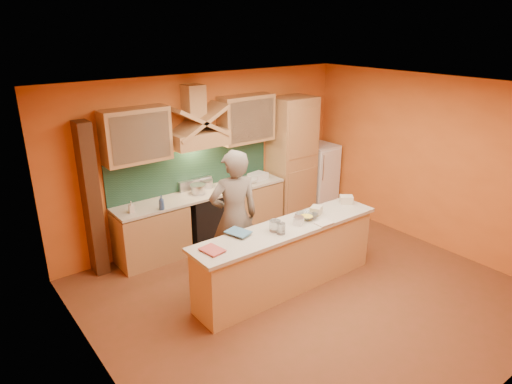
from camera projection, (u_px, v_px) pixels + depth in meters
floor at (306, 293)px, 6.36m from camera, size 5.50×5.00×0.01m
ceiling at (315, 90)px, 5.38m from camera, size 5.50×5.00×0.01m
wall_back at (207, 157)px, 7.73m from camera, size 5.50×0.02×2.80m
wall_front at (507, 283)px, 4.01m from camera, size 5.50×0.02×2.80m
wall_left at (98, 265)px, 4.30m from camera, size 0.02×5.00×2.80m
wall_right at (432, 163)px, 7.43m from camera, size 0.02×5.00×2.80m
base_cabinet_left at (152, 235)px, 7.13m from camera, size 1.10×0.60×0.86m
base_cabinet_right at (249, 207)px, 8.22m from camera, size 1.10×0.60×0.86m
counter_top at (202, 194)px, 7.51m from camera, size 3.00×0.62×0.04m
stove at (204, 219)px, 7.67m from camera, size 0.60×0.58×0.90m
backsplash at (193, 169)px, 7.60m from camera, size 3.00×0.03×0.70m
range_hood at (198, 138)px, 7.23m from camera, size 0.92×0.50×0.24m
hood_chimney at (194, 101)px, 7.10m from camera, size 0.30×0.30×0.50m
upper_cabinet_left at (136, 135)px, 6.65m from camera, size 1.00×0.35×0.80m
upper_cabinet_right at (246, 119)px, 7.79m from camera, size 1.00×0.35×0.80m
pantry_column at (291, 159)px, 8.53m from camera, size 0.80×0.60×2.30m
fridge at (319, 176)px, 9.13m from camera, size 0.58×0.60×1.30m
trim_column_left at (91, 200)px, 6.54m from camera, size 0.20×0.30×2.30m
island_body at (287, 259)px, 6.37m from camera, size 2.80×0.55×0.88m
island_top at (288, 228)px, 6.20m from camera, size 2.90×0.62×0.05m
person at (234, 217)px, 6.39m from camera, size 0.81×0.64×1.96m
pot_large at (198, 190)px, 7.44m from camera, size 0.25×0.25×0.15m
pot_small at (207, 185)px, 7.70m from camera, size 0.25×0.25×0.14m
soap_bottle_a at (131, 207)px, 6.69m from camera, size 0.09×0.09×0.17m
soap_bottle_b at (161, 203)px, 6.78m from camera, size 0.09×0.09×0.22m
bowl_back at (251, 180)px, 7.96m from camera, size 0.28×0.28×0.07m
dish_rack at (258, 176)px, 8.12m from camera, size 0.35×0.30×0.11m
book_lower at (205, 253)px, 5.45m from camera, size 0.26×0.32×0.03m
book_upper at (233, 235)px, 5.86m from camera, size 0.31×0.36×0.02m
jar_large at (275, 226)px, 6.04m from camera, size 0.20×0.20×0.15m
jar_small at (281, 229)px, 5.96m from camera, size 0.14×0.14×0.15m
kitchen_scale at (299, 221)px, 6.24m from camera, size 0.15×0.15×0.10m
mixing_bowl at (306, 216)px, 6.44m from camera, size 0.34×0.34×0.07m
cloth at (324, 223)px, 6.29m from camera, size 0.23×0.17×0.02m
grocery_bag_a at (316, 210)px, 6.58m from camera, size 0.22×0.21×0.12m
grocery_bag_b at (346, 200)px, 6.97m from camera, size 0.24×0.24×0.12m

